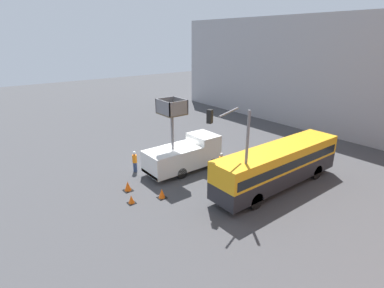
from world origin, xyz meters
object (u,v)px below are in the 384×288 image
road_worker_near_truck (135,162)px  traffic_cone_near_truck (162,194)px  utility_truck (184,154)px  road_worker_directing (221,164)px  traffic_cone_far_side (131,200)px  city_bus (278,164)px  traffic_cone_mid_road (128,186)px  traffic_light_pole (234,143)px

road_worker_near_truck → traffic_cone_near_truck: road_worker_near_truck is taller
utility_truck → road_worker_near_truck: 4.17m
road_worker_near_truck → traffic_cone_near_truck: bearing=52.0°
utility_truck → road_worker_directing: size_ratio=3.36×
road_worker_near_truck → traffic_cone_far_side: (4.42, -2.60, -0.63)m
road_worker_directing → traffic_cone_far_side: size_ratio=3.15×
city_bus → traffic_cone_near_truck: 8.79m
city_bus → traffic_cone_far_side: 10.88m
utility_truck → road_worker_directing: (2.57, 1.82, -0.52)m
utility_truck → traffic_cone_mid_road: (0.39, -5.45, -1.14)m
road_worker_near_truck → traffic_cone_far_side: road_worker_near_truck is taller
traffic_light_pole → road_worker_directing: bearing=145.6°
utility_truck → road_worker_directing: utility_truck is taller
traffic_light_pole → traffic_cone_mid_road: (-5.97, -4.68, -4.04)m
traffic_light_pole → road_worker_directing: 5.72m
city_bus → road_worker_near_truck: (-8.94, -7.16, -0.98)m
traffic_cone_near_truck → road_worker_directing: bearing=92.4°
traffic_light_pole → utility_truck: bearing=173.1°
traffic_light_pole → traffic_cone_near_truck: (-3.54, -3.27, -4.07)m
road_worker_near_truck → road_worker_directing: bearing=106.1°
utility_truck → road_worker_near_truck: bearing=-123.1°
city_bus → traffic_cone_far_side: (-4.53, -9.76, -1.61)m
traffic_light_pole → traffic_cone_mid_road: 8.60m
utility_truck → road_worker_near_truck: utility_truck is taller
city_bus → traffic_cone_near_truck: city_bus is taller
road_worker_directing → road_worker_near_truck: bearing=57.8°
utility_truck → traffic_cone_far_side: size_ratio=10.59×
traffic_light_pole → road_worker_near_truck: size_ratio=3.63×
traffic_cone_near_truck → utility_truck: bearing=124.9°
city_bus → road_worker_near_truck: city_bus is taller
utility_truck → traffic_cone_far_side: utility_truck is taller
traffic_light_pole → traffic_cone_near_truck: traffic_light_pole is taller
traffic_cone_mid_road → traffic_cone_far_side: traffic_cone_mid_road is taller
traffic_light_pole → road_worker_directing: size_ratio=3.45×
utility_truck → traffic_light_pole: traffic_light_pole is taller
city_bus → traffic_light_pole: 5.13m
city_bus → road_worker_near_truck: size_ratio=6.38×
road_worker_directing → traffic_cone_mid_road: (-2.19, -7.27, -0.62)m
road_worker_near_truck → traffic_cone_far_side: 5.17m
traffic_cone_mid_road → road_worker_directing: bearing=73.3°
road_worker_directing → traffic_cone_far_side: 7.93m
road_worker_near_truck → traffic_cone_near_truck: 5.14m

